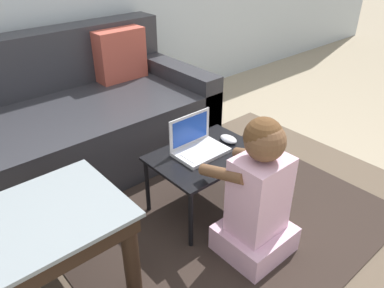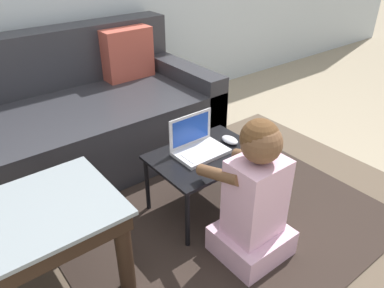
# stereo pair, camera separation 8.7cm
# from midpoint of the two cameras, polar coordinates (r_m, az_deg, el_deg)

# --- Properties ---
(ground_plane) EXTENTS (16.00, 16.00, 0.00)m
(ground_plane) POSITION_cam_midpoint_polar(r_m,az_deg,el_deg) (2.02, 5.08, -14.02)
(ground_plane) COLOR gray
(area_rug) EXTENTS (2.32, 1.74, 0.01)m
(area_rug) POSITION_cam_midpoint_polar(r_m,az_deg,el_deg) (2.09, 6.81, -12.21)
(area_rug) COLOR brown
(area_rug) RESTS_ON ground_plane
(couch) EXTENTS (1.74, 0.95, 0.83)m
(couch) POSITION_cam_midpoint_polar(r_m,az_deg,el_deg) (2.62, -15.89, 3.65)
(couch) COLOR #2D2D33
(couch) RESTS_ON ground_plane
(laptop_desk) EXTENTS (0.58, 0.41, 0.36)m
(laptop_desk) POSITION_cam_midpoint_polar(r_m,az_deg,el_deg) (2.01, 3.32, -2.53)
(laptop_desk) COLOR black
(laptop_desk) RESTS_ON ground_plane
(laptop) EXTENTS (0.28, 0.19, 0.20)m
(laptop) POSITION_cam_midpoint_polar(r_m,az_deg,el_deg) (1.99, 2.25, -0.42)
(laptop) COLOR silver
(laptop) RESTS_ON laptop_desk
(computer_mouse) EXTENTS (0.07, 0.11, 0.03)m
(computer_mouse) POSITION_cam_midpoint_polar(r_m,az_deg,el_deg) (2.11, 6.96, 0.60)
(computer_mouse) COLOR silver
(computer_mouse) RESTS_ON laptop_desk
(person_seated) EXTENTS (0.33, 0.42, 0.73)m
(person_seated) POSITION_cam_midpoint_polar(r_m,az_deg,el_deg) (1.76, 10.90, -8.29)
(person_seated) COLOR #E5B2CC
(person_seated) RESTS_ON ground_plane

